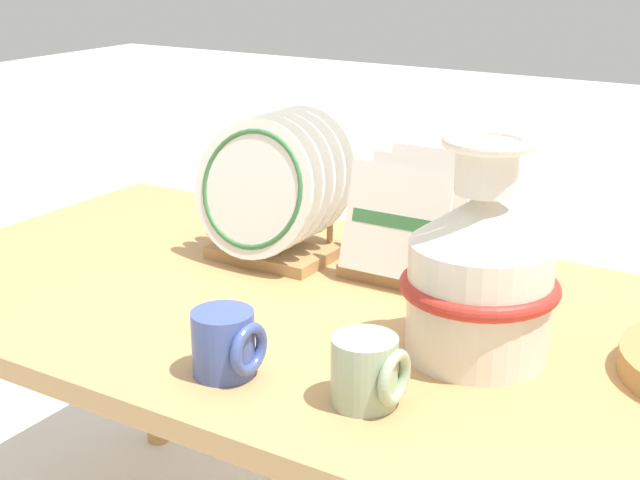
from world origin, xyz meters
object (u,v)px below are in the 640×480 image
at_px(mug_cobalt_glaze, 226,344).
at_px(mug_sage_glaze, 368,371).
at_px(ceramic_vase, 480,269).
at_px(dish_rack_round_plates, 273,198).
at_px(dish_rack_square_plates, 414,240).

distance_m(mug_cobalt_glaze, mug_sage_glaze, 0.21).
height_order(mug_cobalt_glaze, mug_sage_glaze, same).
bearing_deg(ceramic_vase, dish_rack_round_plates, 159.00).
bearing_deg(dish_rack_square_plates, mug_sage_glaze, -71.04).
distance_m(ceramic_vase, dish_rack_round_plates, 0.51).
xyz_separation_m(ceramic_vase, dish_rack_round_plates, (-0.48, 0.18, -0.02)).
bearing_deg(dish_rack_square_plates, ceramic_vase, -47.99).
xyz_separation_m(dish_rack_round_plates, mug_sage_glaze, (0.41, -0.39, -0.07)).
relative_size(dish_rack_square_plates, mug_cobalt_glaze, 2.32).
distance_m(dish_rack_round_plates, mug_sage_glaze, 0.57).
xyz_separation_m(dish_rack_square_plates, mug_sage_glaze, (0.16, -0.45, -0.02)).
xyz_separation_m(dish_rack_round_plates, mug_cobalt_glaze, (0.21, -0.42, -0.07)).
bearing_deg(ceramic_vase, mug_sage_glaze, -107.17).
distance_m(dish_rack_square_plates, mug_cobalt_glaze, 0.48).
bearing_deg(dish_rack_round_plates, ceramic_vase, -21.00).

